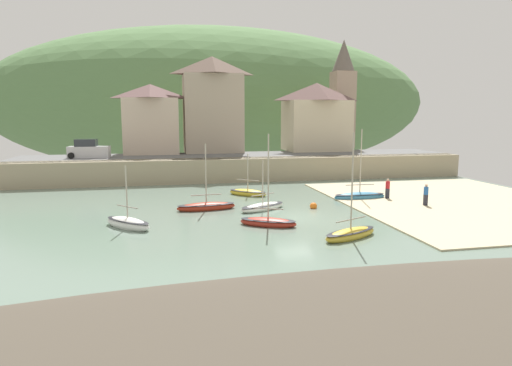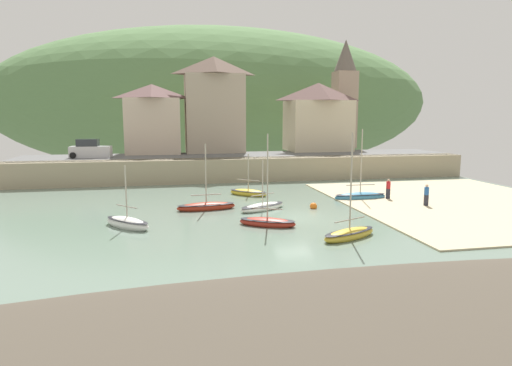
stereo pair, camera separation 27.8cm
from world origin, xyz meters
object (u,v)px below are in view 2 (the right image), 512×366
(church_with_spire, at_px, (345,93))
(sailboat_blue_trim, at_px, (360,196))
(person_near_water, at_px, (426,194))
(mooring_buoy, at_px, (314,206))
(waterfront_building_right, at_px, (318,116))
(motorboat_with_cabin, at_px, (263,207))
(dinghy_open_wooden, at_px, (206,206))
(waterfront_building_left, at_px, (153,118))
(sailboat_far_left, at_px, (267,222))
(sailboat_tall_mast, at_px, (127,223))
(sailboat_white_hull, at_px, (248,193))
(sailboat_nearest_shore, at_px, (349,234))
(parked_car_near_slipway, at_px, (90,150))
(person_on_slipway, at_px, (388,188))
(waterfront_building_centre, at_px, (214,104))

(church_with_spire, bearing_deg, sailboat_blue_trim, -109.13)
(church_with_spire, bearing_deg, person_near_water, -99.81)
(person_near_water, height_order, mooring_buoy, person_near_water)
(waterfront_building_right, bearing_deg, church_with_spire, 38.13)
(motorboat_with_cabin, height_order, dinghy_open_wooden, dinghy_open_wooden)
(mooring_buoy, bearing_deg, waterfront_building_left, 117.68)
(sailboat_far_left, bearing_deg, waterfront_building_left, 133.05)
(sailboat_far_left, xyz_separation_m, person_near_water, (12.91, 3.23, 0.74))
(motorboat_with_cabin, xyz_separation_m, dinghy_open_wooden, (-4.00, 0.85, 0.03))
(waterfront_building_right, xyz_separation_m, sailboat_blue_trim, (-3.29, -20.19, -6.38))
(sailboat_tall_mast, relative_size, person_near_water, 2.47)
(sailboat_tall_mast, bearing_deg, mooring_buoy, 60.40)
(sailboat_far_left, height_order, sailboat_white_hull, sailboat_far_left)
(sailboat_nearest_shore, xyz_separation_m, parked_car_near_slipway, (-17.70, 26.39, 2.94))
(sailboat_nearest_shore, bearing_deg, person_on_slipway, 27.21)
(waterfront_building_centre, relative_size, sailboat_white_hull, 3.01)
(waterfront_building_right, bearing_deg, person_on_slipway, -93.19)
(sailboat_far_left, relative_size, parked_car_near_slipway, 1.39)
(waterfront_building_centre, xyz_separation_m, sailboat_tall_mast, (-8.18, -25.96, -7.82))
(waterfront_building_centre, bearing_deg, sailboat_far_left, -89.34)
(church_with_spire, height_order, sailboat_white_hull, church_with_spire)
(waterfront_building_left, distance_m, sailboat_white_hull, 19.49)
(parked_car_near_slipway, bearing_deg, sailboat_blue_trim, -30.96)
(sailboat_blue_trim, bearing_deg, church_with_spire, 70.15)
(sailboat_blue_trim, relative_size, motorboat_with_cabin, 1.46)
(sailboat_blue_trim, bearing_deg, waterfront_building_centre, 114.87)
(mooring_buoy, bearing_deg, dinghy_open_wooden, 171.84)
(sailboat_nearest_shore, xyz_separation_m, dinghy_open_wooden, (-7.16, 9.18, -0.02))
(parked_car_near_slipway, xyz_separation_m, person_on_slipway, (25.33, -16.30, -2.22))
(waterfront_building_centre, bearing_deg, person_near_water, -61.10)
(sailboat_blue_trim, bearing_deg, sailboat_far_left, -143.89)
(sailboat_blue_trim, height_order, mooring_buoy, sailboat_blue_trim)
(sailboat_far_left, height_order, sailboat_tall_mast, sailboat_far_left)
(dinghy_open_wooden, bearing_deg, person_near_water, -14.09)
(sailboat_far_left, distance_m, mooring_buoy, 6.26)
(motorboat_with_cabin, bearing_deg, church_with_spire, 27.40)
(waterfront_building_left, bearing_deg, sailboat_nearest_shore, -69.84)
(waterfront_building_centre, relative_size, person_on_slipway, 6.91)
(waterfront_building_centre, height_order, sailboat_blue_trim, waterfront_building_centre)
(waterfront_building_left, height_order, dinghy_open_wooden, waterfront_building_left)
(waterfront_building_left, bearing_deg, motorboat_with_cabin, -70.04)
(sailboat_blue_trim, distance_m, parked_car_near_slipway, 28.16)
(person_on_slipway, xyz_separation_m, person_near_water, (1.42, -3.16, 0.00))
(church_with_spire, distance_m, sailboat_tall_mast, 40.94)
(sailboat_nearest_shore, bearing_deg, sailboat_white_hull, 76.50)
(waterfront_building_left, distance_m, sailboat_blue_trim, 27.00)
(waterfront_building_right, bearing_deg, sailboat_white_hull, -125.72)
(sailboat_nearest_shore, bearing_deg, sailboat_tall_mast, 132.55)
(waterfront_building_centre, distance_m, church_with_spire, 18.57)
(waterfront_building_centre, bearing_deg, sailboat_nearest_shore, -82.31)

